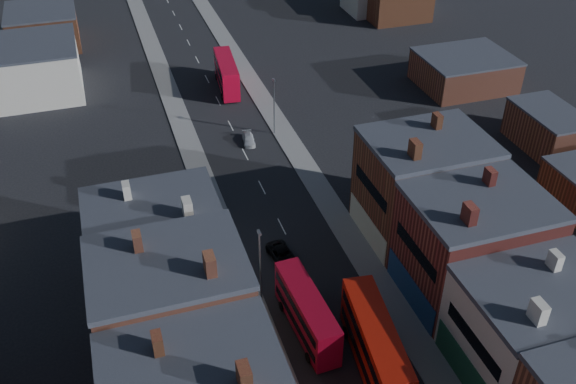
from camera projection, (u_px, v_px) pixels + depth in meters
pavement_west at (205, 187)px, 77.07m from camera, size 3.00×200.00×0.12m
pavement_east at (307, 170)px, 80.33m from camera, size 3.00×200.00×0.12m
lamp_post_2 at (260, 261)px, 59.14m from camera, size 0.25×0.70×8.12m
lamp_post_3 at (274, 103)px, 85.14m from camera, size 0.25×0.70×8.12m
bus_0 at (307, 312)px, 56.94m from camera, size 3.02×10.35×4.42m
bus_1 at (375, 346)px, 53.30m from camera, size 4.13×12.13×5.13m
bus_2 at (227, 74)px, 97.81m from camera, size 3.56×11.19×4.75m
car_2 at (283, 255)px, 65.98m from camera, size 2.72×4.87×1.29m
car_3 at (249, 139)px, 85.52m from camera, size 1.94×3.83×1.07m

